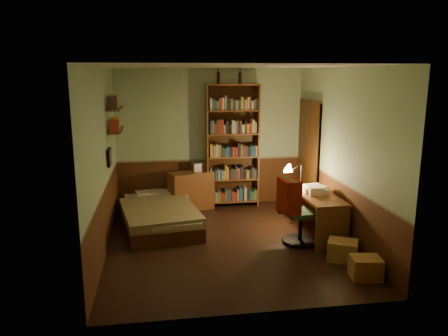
{
  "coord_description": "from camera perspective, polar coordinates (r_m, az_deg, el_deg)",
  "views": [
    {
      "loc": [
        -0.98,
        -6.13,
        2.51
      ],
      "look_at": [
        0.0,
        0.25,
        1.1
      ],
      "focal_mm": 35.0,
      "sensor_mm": 36.0,
      "label": 1
    }
  ],
  "objects": [
    {
      "name": "bed",
      "position": [
        7.43,
        -8.42,
        -5.08
      ],
      "size": [
        1.33,
        2.16,
        0.61
      ],
      "primitive_type": "cube",
      "rotation": [
        0.0,
        0.0,
        0.12
      ],
      "color": "olive",
      "rests_on": "ground"
    },
    {
      "name": "desk",
      "position": [
        7.0,
        12.04,
        -6.05
      ],
      "size": [
        0.55,
        1.27,
        0.67
      ],
      "primitive_type": "cube",
      "rotation": [
        0.0,
        0.0,
        0.02
      ],
      "color": "brown",
      "rests_on": "ground"
    },
    {
      "name": "wall_front",
      "position": [
        4.4,
        4.46,
        -3.69
      ],
      "size": [
        3.5,
        0.02,
        2.6
      ],
      "primitive_type": "cube",
      "color": "#9AB793",
      "rests_on": "ground"
    },
    {
      "name": "bottle_left",
      "position": [
        8.16,
        -0.73,
        11.7
      ],
      "size": [
        0.06,
        0.06,
        0.21
      ],
      "primitive_type": "cylinder",
      "rotation": [
        0.0,
        0.0,
        -0.09
      ],
      "color": "black",
      "rests_on": "bookshelf"
    },
    {
      "name": "framed_picture",
      "position": [
        6.88,
        -14.76,
        1.37
      ],
      "size": [
        0.04,
        0.32,
        0.26
      ],
      "primitive_type": "cube",
      "color": "black",
      "rests_on": "wall_left"
    },
    {
      "name": "ceiling",
      "position": [
        6.2,
        0.36,
        13.25
      ],
      "size": [
        3.5,
        4.0,
        0.02
      ],
      "primitive_type": "cube",
      "color": "silver",
      "rests_on": "wall_back"
    },
    {
      "name": "bottle_right",
      "position": [
        8.23,
        2.12,
        11.68
      ],
      "size": [
        0.07,
        0.07,
        0.2
      ],
      "primitive_type": "cylinder",
      "rotation": [
        0.0,
        0.0,
        -0.31
      ],
      "color": "black",
      "rests_on": "bookshelf"
    },
    {
      "name": "wall_right",
      "position": [
        6.82,
        15.12,
        1.68
      ],
      "size": [
        0.02,
        4.0,
        2.6
      ],
      "primitive_type": "cube",
      "color": "#9AB793",
      "rests_on": "ground"
    },
    {
      "name": "red_jacket",
      "position": [
        6.33,
        7.89,
        1.7
      ],
      "size": [
        0.34,
        0.47,
        0.5
      ],
      "primitive_type": "cube",
      "rotation": [
        0.0,
        0.0,
        -0.3
      ],
      "color": "maroon",
      "rests_on": "office_chair"
    },
    {
      "name": "floor",
      "position": [
        6.7,
        0.33,
        -9.78
      ],
      "size": [
        3.5,
        4.0,
        0.02
      ],
      "primitive_type": "cube",
      "color": "black",
      "rests_on": "ground"
    },
    {
      "name": "cardboard_box_b",
      "position": [
        6.28,
        15.22,
        -10.35
      ],
      "size": [
        0.49,
        0.47,
        0.27
      ],
      "primitive_type": "cube",
      "rotation": [
        0.0,
        0.0,
        -0.49
      ],
      "color": "#A97B3E",
      "rests_on": "ground"
    },
    {
      "name": "door_trim",
      "position": [
        8.03,
        10.82,
        1.28
      ],
      "size": [
        0.02,
        0.98,
        2.08
      ],
      "primitive_type": "cube",
      "color": "#3B1F0C",
      "rests_on": "ground"
    },
    {
      "name": "desk_lamp",
      "position": [
        7.27,
        10.04,
        -0.08
      ],
      "size": [
        0.22,
        0.22,
        0.59
      ],
      "primitive_type": "cone",
      "rotation": [
        0.0,
        0.0,
        0.27
      ],
      "color": "black",
      "rests_on": "desk"
    },
    {
      "name": "dresser",
      "position": [
        8.2,
        -4.36,
        -2.94
      ],
      "size": [
        0.88,
        0.64,
        0.71
      ],
      "primitive_type": "cube",
      "rotation": [
        0.0,
        0.0,
        0.34
      ],
      "color": "brown",
      "rests_on": "ground"
    },
    {
      "name": "paper_stack",
      "position": [
        6.96,
        11.99,
        -2.73
      ],
      "size": [
        0.3,
        0.36,
        0.12
      ],
      "primitive_type": "cube",
      "rotation": [
        0.0,
        0.0,
        0.29
      ],
      "color": "silver",
      "rests_on": "desk"
    },
    {
      "name": "wall_left",
      "position": [
        6.29,
        -15.69,
        0.78
      ],
      "size": [
        0.02,
        4.0,
        2.6
      ],
      "primitive_type": "cube",
      "color": "#9AB793",
      "rests_on": "ground"
    },
    {
      "name": "wall_shelf_upper",
      "position": [
        7.28,
        -14.03,
        7.56
      ],
      "size": [
        0.2,
        0.9,
        0.03
      ],
      "primitive_type": "cube",
      "color": "brown",
      "rests_on": "wall_left"
    },
    {
      "name": "wall_shelf_lower",
      "position": [
        7.31,
        -13.89,
        4.83
      ],
      "size": [
        0.2,
        0.9,
        0.03
      ],
      "primitive_type": "cube",
      "color": "brown",
      "rests_on": "wall_left"
    },
    {
      "name": "office_chair",
      "position": [
        6.59,
        10.04,
        -5.13
      ],
      "size": [
        0.6,
        0.54,
        1.11
      ],
      "primitive_type": "cube",
      "rotation": [
        0.0,
        0.0,
        0.11
      ],
      "color": "#2F5431",
      "rests_on": "ground"
    },
    {
      "name": "cardboard_box_a",
      "position": [
        5.84,
        18.02,
        -12.3
      ],
      "size": [
        0.41,
        0.34,
        0.27
      ],
      "primitive_type": "cube",
      "rotation": [
        0.0,
        0.0,
        -0.15
      ],
      "color": "#A97B3E",
      "rests_on": "ground"
    },
    {
      "name": "doorway",
      "position": [
        8.04,
        11.05,
        1.28
      ],
      "size": [
        0.06,
        0.9,
        2.0
      ],
      "primitive_type": "cube",
      "color": "black",
      "rests_on": "ground"
    },
    {
      "name": "wall_back",
      "position": [
        8.28,
        -1.85,
        3.93
      ],
      "size": [
        3.5,
        0.02,
        2.6
      ],
      "primitive_type": "cube",
      "color": "#9AB793",
      "rests_on": "ground"
    },
    {
      "name": "mini_stereo",
      "position": [
        8.23,
        -3.28,
        0.21
      ],
      "size": [
        0.33,
        0.28,
        0.15
      ],
      "primitive_type": "cube",
      "rotation": [
        0.0,
        0.0,
        0.26
      ],
      "color": "#B2B2B7",
      "rests_on": "dresser"
    },
    {
      "name": "bookshelf",
      "position": [
        8.21,
        1.12,
        2.85
      ],
      "size": [
        1.0,
        0.34,
        2.31
      ],
      "primitive_type": "cube",
      "rotation": [
        0.0,
        0.0,
        -0.04
      ],
      "color": "brown",
      "rests_on": "ground"
    }
  ]
}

